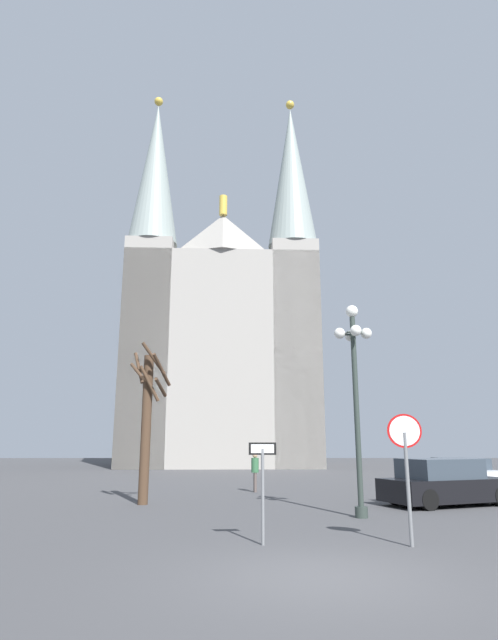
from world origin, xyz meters
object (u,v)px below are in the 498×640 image
one_way_arrow_sign (263,479)px  parked_car_far_black (444,483)px  cathedral (222,340)px  bare_tree (147,419)px  street_lamp (355,377)px  parked_car_near_white (463,473)px  pedestrian_walking (255,468)px  stop_sign (406,453)px

one_way_arrow_sign → parked_car_far_black: bearing=46.5°
parked_car_far_black → one_way_arrow_sign: bearing=-133.5°
cathedral → bare_tree: 28.66m
street_lamp → bare_tree: bearing=155.2°
cathedral → parked_car_near_white: bearing=-59.8°
cathedral → pedestrian_walking: bearing=-83.7°
pedestrian_walking → stop_sign: bearing=-75.6°
one_way_arrow_sign → street_lamp: street_lamp is taller
stop_sign → bare_tree: bare_tree is taller
street_lamp → parked_car_far_black: 5.53m
parked_car_far_black → pedestrian_walking: size_ratio=2.94×
pedestrian_walking → street_lamp: bearing=-69.3°
bare_tree → parked_car_near_white: 15.21m
one_way_arrow_sign → parked_car_far_black: 9.27m
one_way_arrow_sign → pedestrian_walking: 11.43m
one_way_arrow_sign → bare_tree: bearing=118.7°
stop_sign → one_way_arrow_sign: 3.08m
stop_sign → pedestrian_walking: stop_sign is taller
cathedral → pedestrian_walking: size_ratio=20.88×
cathedral → bare_tree: (-1.37, -27.44, -8.15)m
cathedral → one_way_arrow_sign: bearing=-85.9°
one_way_arrow_sign → parked_car_near_white: bearing=53.9°
bare_tree → pedestrian_walking: (3.89, 4.42, -1.89)m
cathedral → street_lamp: bearing=-80.0°
stop_sign → parked_car_near_white: bearing=63.7°
cathedral → stop_sign: cathedral is taller
street_lamp → bare_tree: street_lamp is taller
stop_sign → pedestrian_walking: 12.03m
bare_tree → parked_car_near_white: bare_tree is taller
street_lamp → parked_car_near_white: (6.87, 9.53, -3.33)m
one_way_arrow_sign → parked_car_far_black: size_ratio=0.44×
stop_sign → street_lamp: size_ratio=0.43×
bare_tree → parked_car_near_white: (13.61, 6.42, -2.22)m
stop_sign → parked_car_far_black: stop_sign is taller
bare_tree → cathedral: bearing=87.1°
parked_car_near_white → parked_car_far_black: (-3.41, -6.71, 0.07)m
cathedral → pedestrian_walking: 25.24m
cathedral → bare_tree: cathedral is taller
parked_car_near_white → pedestrian_walking: (-9.72, -2.00, 0.34)m
stop_sign → cathedral: bearing=99.0°
one_way_arrow_sign → cathedral: bearing=94.1°
parked_car_far_black → street_lamp: bearing=-140.7°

